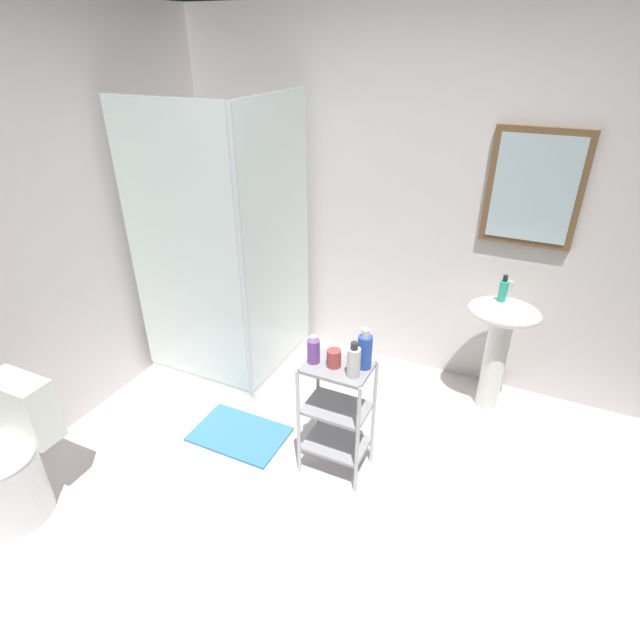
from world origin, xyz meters
The scene contains 13 objects.
ground_plane centered at (0.00, 0.00, -0.01)m, with size 4.20×4.20×0.02m, color silver.
wall_back centered at (0.01, 1.85, 1.25)m, with size 4.20×0.14×2.50m.
shower_stall centered at (-1.18, 1.18, 0.46)m, with size 0.92×0.92×2.00m.
pedestal_sink centered at (0.69, 1.52, 0.58)m, with size 0.46×0.37×0.81m.
sink_faucet centered at (0.69, 1.64, 0.86)m, with size 0.03×0.03×0.10m, color silver.
toilet centered at (-1.48, -0.49, 0.31)m, with size 0.37×0.49×0.76m.
storage_cart centered at (-0.04, 0.51, 0.44)m, with size 0.38×0.28×0.74m.
hand_soap_bottle centered at (0.66, 1.54, 0.89)m, with size 0.05×0.05×0.18m.
shampoo_bottle_blue centered at (0.09, 0.56, 0.84)m, with size 0.08×0.08×0.24m.
lotion_bottle_white centered at (0.07, 0.46, 0.83)m, with size 0.07×0.07×0.21m.
conditioner_bottle_purple centered at (-0.17, 0.49, 0.81)m, with size 0.07×0.07×0.16m.
rinse_cup centered at (-0.06, 0.50, 0.79)m, with size 0.08×0.08×0.10m, color #B24742.
bath_mat centered at (-0.72, 0.49, 0.01)m, with size 0.60×0.40×0.02m, color teal.
Camera 1 is at (0.83, -1.57, 2.30)m, focal length 28.43 mm.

